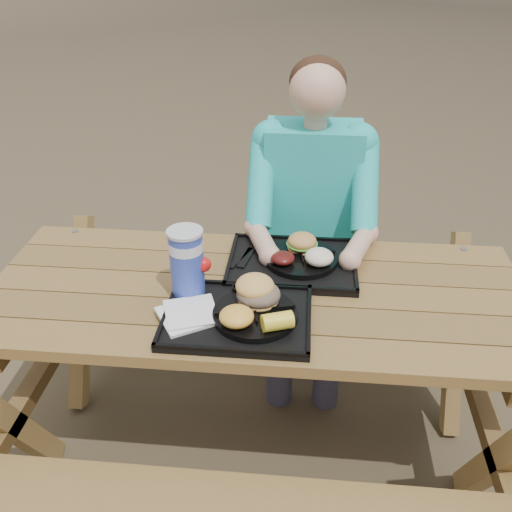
{
  "coord_description": "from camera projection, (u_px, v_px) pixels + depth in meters",
  "views": [
    {
      "loc": [
        0.15,
        -1.57,
        1.82
      ],
      "look_at": [
        0.0,
        0.0,
        0.88
      ],
      "focal_mm": 40.0,
      "sensor_mm": 36.0,
      "label": 1
    }
  ],
  "objects": [
    {
      "name": "picnic_table",
      "position": [
        256.0,
        374.0,
        2.09
      ],
      "size": [
        1.8,
        1.49,
        0.75
      ],
      "primitive_type": null,
      "color": "#999999",
      "rests_on": "ground"
    },
    {
      "name": "napkin_stack",
      "position": [
        187.0,
        315.0,
        1.73
      ],
      "size": [
        0.22,
        0.22,
        0.02
      ],
      "primitive_type": "cube",
      "rotation": [
        0.0,
        0.0,
        0.55
      ],
      "color": "white",
      "rests_on": "tray_near"
    },
    {
      "name": "ground",
      "position": [
        256.0,
        444.0,
        2.29
      ],
      "size": [
        60.0,
        60.0,
        0.0
      ],
      "primitive_type": "plane",
      "color": "#999999",
      "rests_on": "ground"
    },
    {
      "name": "plate_far",
      "position": [
        301.0,
        258.0,
        2.02
      ],
      "size": [
        0.26,
        0.26,
        0.02
      ],
      "primitive_type": "cylinder",
      "color": "black",
      "rests_on": "tray_far"
    },
    {
      "name": "soda_cup",
      "position": [
        187.0,
        264.0,
        1.8
      ],
      "size": [
        0.11,
        0.11,
        0.22
      ],
      "primitive_type": "cylinder",
      "color": "#152EA3",
      "rests_on": "tray_near"
    },
    {
      "name": "tray_near",
      "position": [
        238.0,
        318.0,
        1.75
      ],
      "size": [
        0.45,
        0.35,
        0.02
      ],
      "primitive_type": "cube",
      "color": "black",
      "rests_on": "picnic_table"
    },
    {
      "name": "tray_far",
      "position": [
        292.0,
        264.0,
        2.02
      ],
      "size": [
        0.45,
        0.35,
        0.02
      ],
      "primitive_type": "cube",
      "color": "black",
      "rests_on": "picnic_table"
    },
    {
      "name": "burger",
      "position": [
        302.0,
        238.0,
        2.03
      ],
      "size": [
        0.1,
        0.1,
        0.09
      ],
      "primitive_type": null,
      "color": "#CB8D47",
      "rests_on": "plate_far"
    },
    {
      "name": "corn_cob",
      "position": [
        277.0,
        321.0,
        1.64
      ],
      "size": [
        0.12,
        0.12,
        0.05
      ],
      "primitive_type": null,
      "rotation": [
        0.0,
        0.0,
        0.35
      ],
      "color": "yellow",
      "rests_on": "plate_near"
    },
    {
      "name": "condiment_mustard",
      "position": [
        258.0,
        288.0,
        1.85
      ],
      "size": [
        0.04,
        0.04,
        0.03
      ],
      "primitive_type": "cylinder",
      "color": "#F8F51B",
      "rests_on": "tray_near"
    },
    {
      "name": "diner",
      "position": [
        309.0,
        239.0,
        2.43
      ],
      "size": [
        0.48,
        0.84,
        1.28
      ],
      "primitive_type": null,
      "color": "#1CA4C4",
      "rests_on": "ground"
    },
    {
      "name": "sandwich",
      "position": [
        258.0,
        284.0,
        1.74
      ],
      "size": [
        0.13,
        0.13,
        0.13
      ],
      "primitive_type": null,
      "color": "#EDAD53",
      "rests_on": "plate_near"
    },
    {
      "name": "cutlery_far",
      "position": [
        247.0,
        257.0,
        2.04
      ],
      "size": [
        0.06,
        0.16,
        0.01
      ],
      "primitive_type": "cube",
      "rotation": [
        0.0,
        0.0,
        -0.2
      ],
      "color": "black",
      "rests_on": "tray_far"
    },
    {
      "name": "condiment_bbq",
      "position": [
        239.0,
        290.0,
        1.84
      ],
      "size": [
        0.05,
        0.05,
        0.03
      ],
      "primitive_type": "cylinder",
      "color": "black",
      "rests_on": "tray_near"
    },
    {
      "name": "potato_salad",
      "position": [
        319.0,
        257.0,
        1.95
      ],
      "size": [
        0.1,
        0.1,
        0.06
      ],
      "primitive_type": "ellipsoid",
      "color": "#F3E7CE",
      "rests_on": "plate_far"
    },
    {
      "name": "plate_near",
      "position": [
        255.0,
        315.0,
        1.73
      ],
      "size": [
        0.26,
        0.26,
        0.02
      ],
      "primitive_type": "cylinder",
      "color": "black",
      "rests_on": "tray_near"
    },
    {
      "name": "mac_cheese",
      "position": [
        237.0,
        316.0,
        1.67
      ],
      "size": [
        0.1,
        0.1,
        0.05
      ],
      "primitive_type": "ellipsoid",
      "color": "yellow",
      "rests_on": "plate_near"
    },
    {
      "name": "baked_beans",
      "position": [
        283.0,
        258.0,
        1.96
      ],
      "size": [
        0.08,
        0.08,
        0.04
      ],
      "primitive_type": "ellipsoid",
      "color": "#4E120F",
      "rests_on": "plate_far"
    }
  ]
}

